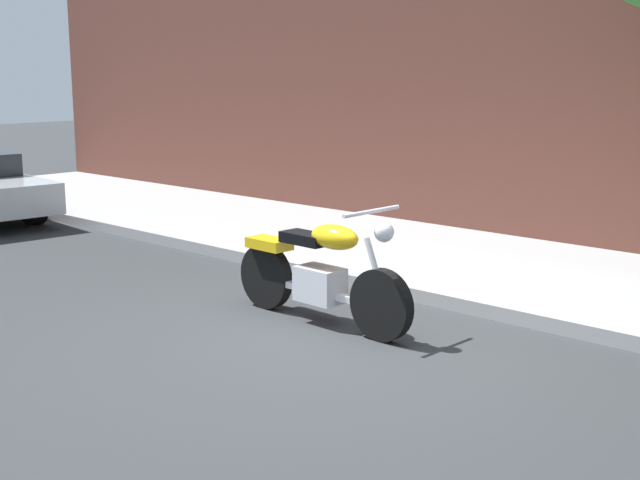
{
  "coord_description": "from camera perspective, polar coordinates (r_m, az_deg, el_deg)",
  "views": [
    {
      "loc": [
        4.59,
        -5.17,
        2.28
      ],
      "look_at": [
        -0.48,
        0.33,
        0.78
      ],
      "focal_mm": 47.7,
      "sensor_mm": 36.0,
      "label": 1
    }
  ],
  "objects": [
    {
      "name": "ground_plane",
      "position": [
        7.28,
        1.04,
        -6.89
      ],
      "size": [
        60.0,
        60.0,
        0.0
      ],
      "primitive_type": "plane",
      "color": "#303335"
    },
    {
      "name": "sidewalk",
      "position": [
        9.66,
        13.1,
        -2.16
      ],
      "size": [
        22.98,
        3.12,
        0.14
      ],
      "primitive_type": "cube",
      "color": "#A0A0A0",
      "rests_on": "ground"
    },
    {
      "name": "motorcycle",
      "position": [
        7.71,
        0.02,
        -2.27
      ],
      "size": [
        2.09,
        0.7,
        1.13
      ],
      "color": "black",
      "rests_on": "ground"
    }
  ]
}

